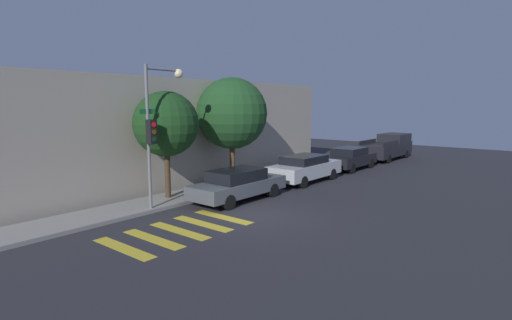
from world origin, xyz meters
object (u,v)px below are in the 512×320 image
sedan_far_end (350,158)px  tree_midblock (232,114)px  sedan_near_corner (238,184)px  tree_near_corner (166,124)px  sedan_middle (305,168)px  traffic_light_pole (157,119)px  pickup_truck (388,147)px

sedan_far_end → tree_midblock: 9.14m
sedan_near_corner → tree_near_corner: bearing=130.2°
tree_near_corner → sedan_middle: bearing=-17.5°
traffic_light_pole → pickup_truck: traffic_light_pole is taller
tree_near_corner → tree_midblock: (4.02, 0.00, 0.37)m
tree_midblock → traffic_light_pole: bearing=-169.2°
sedan_middle → sedan_far_end: 5.21m
tree_near_corner → tree_midblock: tree_midblock is taller
sedan_middle → pickup_truck: pickup_truck is taller
traffic_light_pole → sedan_near_corner: size_ratio=1.20×
sedan_far_end → traffic_light_pole: bearing=174.7°
sedan_near_corner → sedan_far_end: bearing=0.0°
sedan_near_corner → sedan_middle: (5.27, 0.00, 0.04)m
sedan_middle → pickup_truck: (11.42, 0.00, 0.17)m
sedan_middle → tree_near_corner: bearing=162.5°
sedan_middle → tree_near_corner: size_ratio=1.01×
traffic_light_pole → tree_near_corner: (1.19, 0.99, -0.29)m
sedan_near_corner → tree_near_corner: 3.89m
pickup_truck → traffic_light_pole: bearing=176.3°
sedan_near_corner → tree_midblock: tree_midblock is taller
pickup_truck → tree_near_corner: size_ratio=1.24×
traffic_light_pole → sedan_middle: bearing=-8.6°
sedan_near_corner → sedan_middle: sedan_middle is taller
traffic_light_pole → tree_midblock: 5.30m
traffic_light_pole → tree_midblock: size_ratio=1.03×
sedan_far_end → sedan_near_corner: bearing=-180.0°
pickup_truck → tree_near_corner: bearing=173.1°
pickup_truck → tree_near_corner: tree_near_corner is taller
traffic_light_pole → sedan_near_corner: bearing=-22.3°
sedan_middle → tree_midblock: tree_midblock is taller
pickup_truck → sedan_far_end: bearing=180.0°
pickup_truck → tree_midblock: 15.00m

